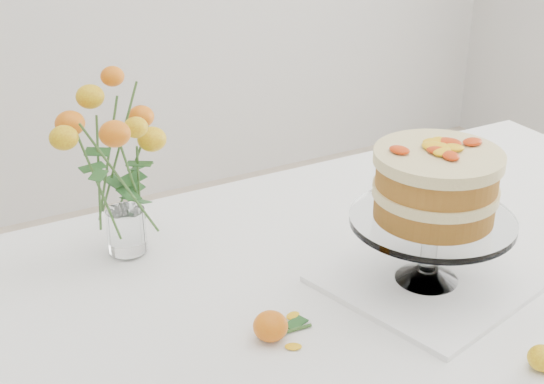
# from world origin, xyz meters

# --- Properties ---
(table) EXTENTS (1.43, 0.93, 0.76)m
(table) POSITION_xyz_m (0.00, 0.00, 0.67)
(table) COLOR tan
(table) RESTS_ON ground
(napkin) EXTENTS (0.37, 0.37, 0.01)m
(napkin) POSITION_xyz_m (-0.01, -0.07, 0.76)
(napkin) COLOR white
(napkin) RESTS_ON table
(cake_stand) EXTENTS (0.27, 0.27, 0.25)m
(cake_stand) POSITION_xyz_m (-0.01, -0.07, 0.93)
(cake_stand) COLOR white
(cake_stand) RESTS_ON napkin
(rose_vase) EXTENTS (0.29, 0.29, 0.35)m
(rose_vase) POSITION_xyz_m (-0.42, 0.27, 0.96)
(rose_vase) COLOR white
(rose_vase) RESTS_ON table
(loose_rose_near) EXTENTS (0.08, 0.04, 0.04)m
(loose_rose_near) POSITION_xyz_m (-0.01, -0.33, 0.77)
(loose_rose_near) COLOR yellow
(loose_rose_near) RESTS_ON table
(loose_rose_far) EXTENTS (0.10, 0.05, 0.05)m
(loose_rose_far) POSITION_xyz_m (-0.32, -0.08, 0.78)
(loose_rose_far) COLOR #E25A0B
(loose_rose_far) RESTS_ON table
(stray_petal_a) EXTENTS (0.03, 0.02, 0.00)m
(stray_petal_a) POSITION_xyz_m (-0.12, -0.10, 0.76)
(stray_petal_a) COLOR yellow
(stray_petal_a) RESTS_ON table
(stray_petal_b) EXTENTS (0.03, 0.02, 0.00)m
(stray_petal_b) POSITION_xyz_m (-0.02, -0.14, 0.76)
(stray_petal_b) COLOR yellow
(stray_petal_b) RESTS_ON table
(stray_petal_c) EXTENTS (0.03, 0.02, 0.00)m
(stray_petal_c) POSITION_xyz_m (0.02, -0.18, 0.76)
(stray_petal_c) COLOR yellow
(stray_petal_c) RESTS_ON table
(stray_petal_d) EXTENTS (0.03, 0.02, 0.00)m
(stray_petal_d) POSITION_xyz_m (-0.26, -0.05, 0.76)
(stray_petal_d) COLOR yellow
(stray_petal_d) RESTS_ON table
(stray_petal_e) EXTENTS (0.03, 0.02, 0.00)m
(stray_petal_e) POSITION_xyz_m (-0.30, -0.12, 0.76)
(stray_petal_e) COLOR yellow
(stray_petal_e) RESTS_ON table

